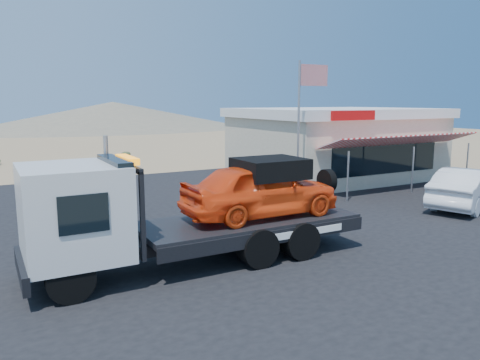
% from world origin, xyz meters
% --- Properties ---
extents(ground, '(120.00, 120.00, 0.00)m').
position_xyz_m(ground, '(0.00, 0.00, 0.00)').
color(ground, '#A07F5B').
rests_on(ground, ground).
extents(asphalt_lot, '(32.00, 24.00, 0.02)m').
position_xyz_m(asphalt_lot, '(2.00, 3.00, 0.01)').
color(asphalt_lot, black).
rests_on(asphalt_lot, ground).
extents(tow_truck, '(8.96, 2.66, 2.99)m').
position_xyz_m(tow_truck, '(-2.43, -0.69, 1.61)').
color(tow_truck, black).
rests_on(tow_truck, asphalt_lot).
extents(white_sedan, '(5.25, 3.28, 1.63)m').
position_xyz_m(white_sedan, '(10.00, 0.04, 0.84)').
color(white_sedan, silver).
rests_on(white_sedan, asphalt_lot).
extents(jerky_store, '(10.40, 9.97, 3.90)m').
position_xyz_m(jerky_store, '(10.50, 8.97, 1.99)').
color(jerky_store, '#C6B696').
rests_on(jerky_store, asphalt_lot).
extents(flagpole, '(1.55, 0.10, 6.00)m').
position_xyz_m(flagpole, '(4.93, 4.50, 3.76)').
color(flagpole, '#99999E').
rests_on(flagpole, asphalt_lot).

